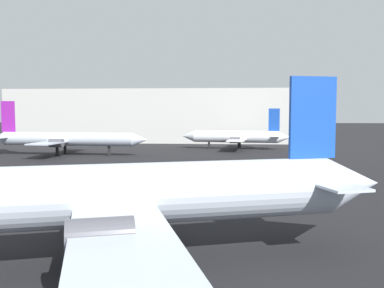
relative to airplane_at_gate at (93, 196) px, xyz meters
The scene contains 4 objects.
airplane_at_gate is the anchor object (origin of this frame).
airplane_distant 62.30m from the airplane_at_gate, 112.48° to the left, with size 32.03×19.83×10.60m.
airplane_far_left 74.44m from the airplane_at_gate, 82.49° to the left, with size 24.87×20.67×9.20m.
terminal_building 101.60m from the airplane_at_gate, 97.25° to the left, with size 80.84×24.42×14.60m, color #B7B7B2.
Camera 1 is at (3.29, -12.39, 8.64)m, focal length 39.69 mm.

